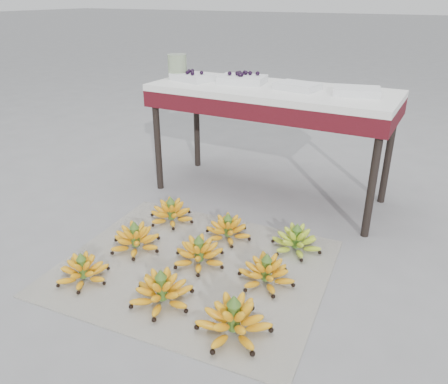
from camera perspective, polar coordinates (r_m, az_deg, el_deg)
The scene contains 17 objects.
ground at distance 2.11m, azimuth -2.39°, elevation -10.89°, with size 60.00×60.00×0.00m, color slate.
newspaper_mat at distance 2.17m, azimuth -3.91°, elevation -9.72°, with size 1.25×1.05×0.01m, color silver.
bunch_front_left at distance 2.14m, azimuth -17.95°, elevation -9.76°, with size 0.31×0.31×0.15m.
bunch_front_center at distance 1.92m, azimuth -8.13°, elevation -12.71°, with size 0.36×0.36×0.17m.
bunch_front_right at distance 1.76m, azimuth 1.28°, elevation -16.41°, with size 0.30×0.30×0.18m.
bunch_mid_left at distance 2.31m, azimuth -11.50°, elevation -6.07°, with size 0.28×0.28×0.16m.
bunch_mid_center at distance 2.16m, azimuth -3.26°, elevation -8.03°, with size 0.35×0.35×0.16m.
bunch_mid_right at distance 2.03m, azimuth 5.53°, elevation -10.45°, with size 0.33×0.33×0.16m.
bunch_back_left at distance 2.55m, azimuth -6.90°, elevation -2.73°, with size 0.27×0.27×0.16m.
bunch_back_center at distance 2.36m, azimuth 0.52°, elevation -4.90°, with size 0.30×0.30×0.15m.
bunch_back_right at distance 2.29m, azimuth 9.42°, elevation -6.31°, with size 0.29×0.29×0.16m.
vendor_table at distance 2.72m, azimuth 6.17°, elevation 11.78°, with size 1.47×0.59×0.71m.
tray_far_left at distance 2.91m, azimuth -4.15°, elevation 14.77°, with size 0.29×0.24×0.06m.
tray_left at distance 2.81m, azimuth 2.41°, elevation 14.53°, with size 0.31×0.24×0.07m.
tray_right at distance 2.65m, azimuth 9.55°, elevation 13.47°, with size 0.27×0.21×0.04m.
tray_far_right at distance 2.58m, azimuth 16.95°, elevation 12.50°, with size 0.29×0.23×0.04m.
glass_jar at distance 2.97m, azimuth -6.11°, elevation 15.98°, with size 0.12×0.12×0.15m, color beige.
Camera 1 is at (0.89, -1.47, 1.22)m, focal length 35.00 mm.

